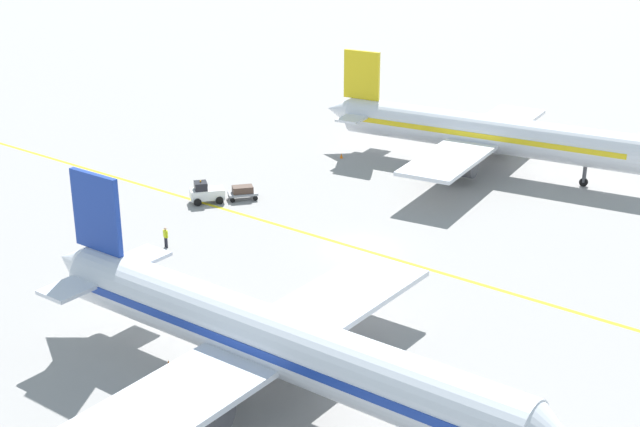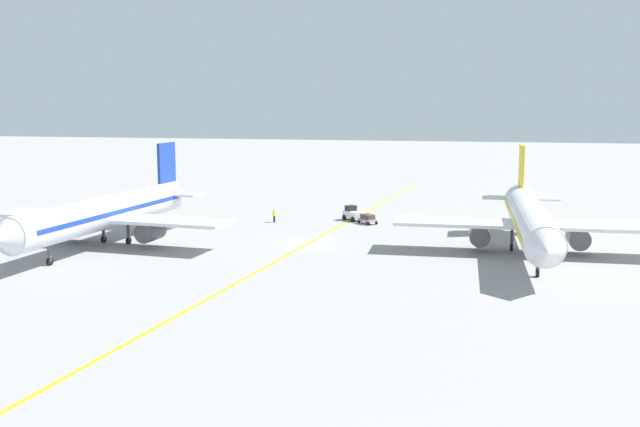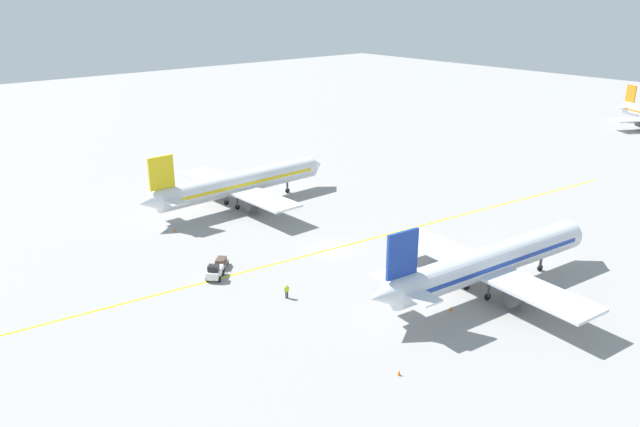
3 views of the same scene
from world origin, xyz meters
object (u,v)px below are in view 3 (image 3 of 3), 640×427
Objects in this scene: airplane_at_gate at (239,184)px; traffic_cone_by_wingtip at (175,229)px; ground_crew_worker at (287,291)px; baggage_cart_trailing at (221,262)px; traffic_cone_mid_apron at (399,373)px; traffic_cone_near_nose at (451,309)px; airplane_adjacent_stand at (489,262)px; baggage_tug_white at (215,272)px.

airplane_at_gate is 14.81m from traffic_cone_by_wingtip.
airplane_at_gate reaches higher than ground_crew_worker.
airplane_at_gate is at bearing 140.88° from baggage_cart_trailing.
ground_crew_worker is at bearing 175.52° from traffic_cone_mid_apron.
traffic_cone_near_nose is 1.00× the size of traffic_cone_by_wingtip.
traffic_cone_mid_apron is (4.66, -13.49, 0.00)m from traffic_cone_near_nose.
airplane_adjacent_stand reaches higher than baggage_cart_trailing.
baggage_tug_white is 10.49m from ground_crew_worker.
traffic_cone_near_nose is 14.27m from traffic_cone_mid_apron.
traffic_cone_near_nose is (24.11, 15.57, -0.63)m from baggage_tug_white.
baggage_tug_white is at bearing -39.85° from airplane_at_gate.
baggage_tug_white reaches higher than traffic_cone_mid_apron.
airplane_at_gate is 45.40m from airplane_adjacent_stand.
baggage_tug_white reaches higher than ground_crew_worker.
traffic_cone_mid_apron is 1.00× the size of traffic_cone_by_wingtip.
airplane_adjacent_stand reaches higher than traffic_cone_near_nose.
traffic_cone_by_wingtip is at bearing 167.46° from baggage_tug_white.
baggage_tug_white is 1.90× the size of ground_crew_worker.
airplane_adjacent_stand reaches higher than ground_crew_worker.
baggage_tug_white is at bearing -136.53° from airplane_adjacent_stand.
traffic_cone_mid_apron is (18.90, -1.48, -0.63)m from ground_crew_worker.
airplane_adjacent_stand is 23.67m from ground_crew_worker.
baggage_tug_white is 18.15m from traffic_cone_by_wingtip.
baggage_cart_trailing is at bearing 179.52° from traffic_cone_mid_apron.
traffic_cone_by_wingtip is at bearing -155.85° from airplane_adjacent_stand.
ground_crew_worker is at bearing 19.86° from baggage_tug_white.
airplane_at_gate is 64.44× the size of traffic_cone_mid_apron.
traffic_cone_by_wingtip is (-27.57, 0.37, -0.63)m from ground_crew_worker.
baggage_cart_trailing is (-26.08, -20.18, -2.95)m from airplane_adjacent_stand.
airplane_adjacent_stand is 33.10m from baggage_cart_trailing.
traffic_cone_mid_apron is at bearing -4.48° from ground_crew_worker.
traffic_cone_mid_apron is 46.51m from traffic_cone_by_wingtip.
airplane_at_gate reaches higher than traffic_cone_mid_apron.
traffic_cone_mid_apron is at bearing -0.48° from baggage_cart_trailing.
traffic_cone_mid_apron is at bearing -2.29° from traffic_cone_by_wingtip.
airplane_adjacent_stand reaches higher than traffic_cone_by_wingtip.
ground_crew_worker is at bearing -139.87° from traffic_cone_near_nose.
ground_crew_worker is at bearing -126.23° from airplane_adjacent_stand.
airplane_adjacent_stand is 11.15× the size of baggage_tug_white.
traffic_cone_mid_apron is (31.09, -0.26, -0.49)m from baggage_cart_trailing.
traffic_cone_mid_apron is at bearing -17.46° from airplane_at_gate.
airplane_at_gate is 1.00× the size of airplane_adjacent_stand.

